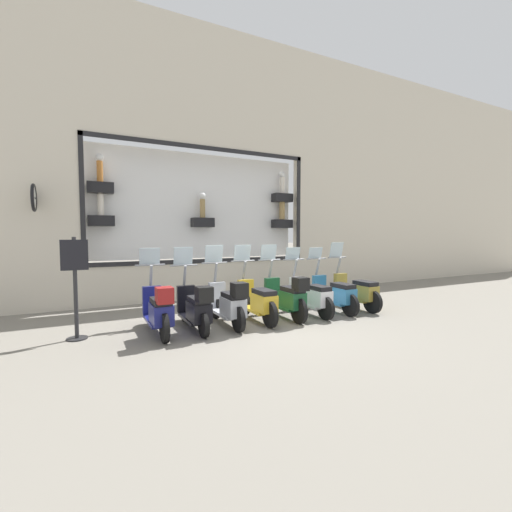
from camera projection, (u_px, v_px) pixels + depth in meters
ground_plane at (259, 325)px, 7.21m from camera, size 120.00×120.00×0.00m
building_facade at (203, 161)px, 10.16m from camera, size 1.24×36.00×7.99m
scooter_olive_0 at (357, 292)px, 8.72m from camera, size 1.81×0.61×1.69m
scooter_teal_1 at (335, 294)px, 8.40m from camera, size 1.81×0.61×1.57m
scooter_white_2 at (311, 297)px, 8.08m from camera, size 1.81×0.60×1.58m
scooter_green_3 at (287, 297)px, 7.71m from camera, size 1.81×0.60×1.66m
scooter_yellow_4 at (258, 301)px, 7.44m from camera, size 1.81×0.61×1.66m
scooter_silver_5 at (229, 304)px, 7.07m from camera, size 1.80×0.60×1.67m
scooter_black_6 at (196, 308)px, 6.74m from camera, size 1.79×0.60×1.64m
scooter_navy_7 at (159, 310)px, 6.43m from camera, size 1.81×0.61×1.63m
shop_sign_post at (75, 284)px, 6.17m from camera, size 0.36×0.45×1.87m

